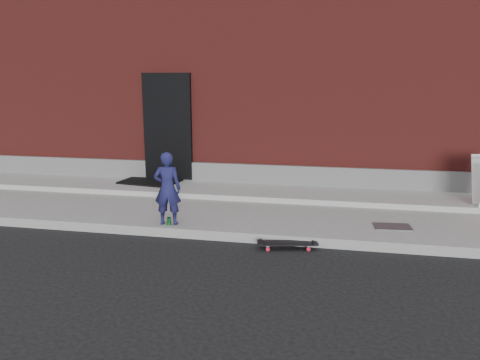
# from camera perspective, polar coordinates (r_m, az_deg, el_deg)

# --- Properties ---
(ground) EXTENTS (80.00, 80.00, 0.00)m
(ground) POSITION_cam_1_polar(r_m,az_deg,el_deg) (6.99, 3.51, -7.85)
(ground) COLOR black
(ground) RESTS_ON ground
(sidewalk) EXTENTS (20.00, 3.00, 0.15)m
(sidewalk) POSITION_cam_1_polar(r_m,az_deg,el_deg) (8.39, 4.94, -3.90)
(sidewalk) COLOR gray
(sidewalk) RESTS_ON ground
(apron) EXTENTS (20.00, 1.20, 0.10)m
(apron) POSITION_cam_1_polar(r_m,az_deg,el_deg) (9.22, 5.60, -1.63)
(apron) COLOR gray
(apron) RESTS_ON sidewalk
(building) EXTENTS (20.00, 8.10, 5.00)m
(building) POSITION_cam_1_polar(r_m,az_deg,el_deg) (13.54, 7.86, 12.53)
(building) COLOR maroon
(building) RESTS_ON ground
(child) EXTENTS (0.46, 0.34, 1.16)m
(child) POSITION_cam_1_polar(r_m,az_deg,el_deg) (7.37, -8.84, -1.03)
(child) COLOR #1A1B49
(child) RESTS_ON sidewalk
(skateboard) EXTENTS (0.86, 0.38, 0.09)m
(skateboard) POSITION_cam_1_polar(r_m,az_deg,el_deg) (6.83, 5.80, -7.72)
(skateboard) COLOR red
(skateboard) RESTS_ON ground
(soda_can) EXTENTS (0.07, 0.07, 0.12)m
(soda_can) POSITION_cam_1_polar(r_m,az_deg,el_deg) (7.46, -8.65, -4.98)
(soda_can) COLOR #1C8E32
(soda_can) RESTS_ON sidewalk
(doormat) EXTENTS (1.31, 1.12, 0.03)m
(doormat) POSITION_cam_1_polar(r_m,az_deg,el_deg) (10.18, -10.66, -0.07)
(doormat) COLOR black
(doormat) RESTS_ON apron
(utility_plate) EXTENTS (0.59, 0.40, 0.02)m
(utility_plate) POSITION_cam_1_polar(r_m,az_deg,el_deg) (7.64, 18.10, -5.44)
(utility_plate) COLOR #56555A
(utility_plate) RESTS_ON sidewalk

